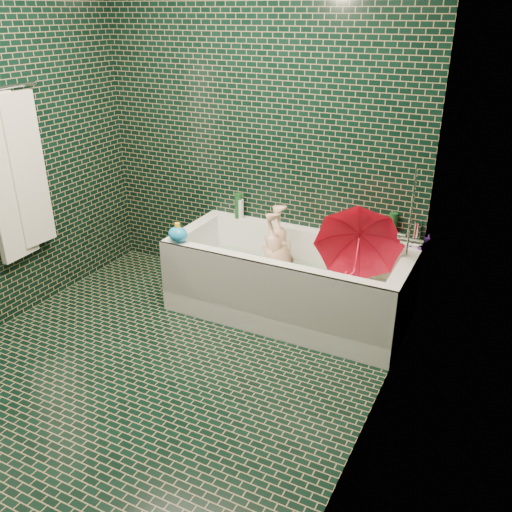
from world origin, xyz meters
The scene contains 20 objects.
floor centered at (0.00, 0.00, 0.00)m, with size 2.80×2.80×0.00m, color black.
wall_back centered at (0.00, 1.40, 1.25)m, with size 2.80×2.80×0.00m, color black.
wall_right centered at (1.30, 0.00, 1.25)m, with size 2.80×2.80×0.00m, color black.
bathtub centered at (0.45, 1.01, 0.21)m, with size 1.70×0.75×0.55m.
bath_mat centered at (0.45, 1.02, 0.16)m, with size 1.35×0.47×0.01m, color green.
water centered at (0.45, 1.02, 0.30)m, with size 1.48×0.53×0.00m, color silver.
towel_rail centered at (-1.25, 0.25, 1.60)m, with size 0.02×0.02×0.58m, color silver.
towel centered at (-1.24, 0.24, 1.03)m, with size 0.08×0.44×1.12m.
faucet centered at (1.26, 1.02, 0.77)m, with size 0.18×0.19×0.55m.
child centered at (0.39, 1.03, 0.31)m, with size 0.35×0.23×0.95m, color tan.
umbrella centered at (0.94, 0.99, 0.60)m, with size 0.57×0.57×0.50m, color red.
soap_bottle_a centered at (1.15, 1.32, 0.55)m, with size 0.09×0.09×0.23m, color white.
soap_bottle_b centered at (1.25, 1.34, 0.55)m, with size 0.09×0.09×0.20m, color #3F1D6D.
soap_bottle_c centered at (1.11, 1.34, 0.55)m, with size 0.12×0.12×0.16m, color #13431C.
bottle_right_tall centered at (1.08, 1.36, 0.66)m, with size 0.06×0.06×0.23m, color #13431C.
bottle_right_pump centered at (1.25, 1.35, 0.65)m, with size 0.05×0.05×0.19m, color silver.
bottle_left_tall centered at (-0.13, 1.33, 0.65)m, with size 0.06×0.06×0.20m, color #13431C.
bottle_left_short centered at (-0.11, 1.33, 0.63)m, with size 0.05×0.05×0.16m, color white.
rubber_duck centered at (0.99, 1.35, 0.59)m, with size 0.11×0.08×0.08m.
bath_toy centered at (-0.27, 0.71, 0.61)m, with size 0.16×0.14×0.14m.
Camera 1 is at (1.81, -2.20, 2.06)m, focal length 38.00 mm.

